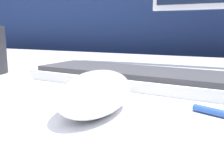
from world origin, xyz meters
TOP-DOWN VIEW (x-y plane):
  - partition_panel at (0.00, 0.70)m, footprint 5.00×0.03m
  - computer_mouse_near at (0.07, -0.09)m, footprint 0.07×0.13m
  - keyboard at (0.06, 0.07)m, footprint 0.38×0.14m

SIDE VIEW (x-z plane):
  - partition_panel at x=0.00m, z-range 0.00..1.12m
  - keyboard at x=0.06m, z-range 0.71..0.73m
  - computer_mouse_near at x=0.07m, z-range 0.71..0.75m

